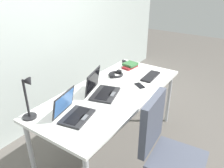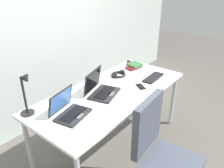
{
  "view_description": "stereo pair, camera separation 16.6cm",
  "coord_description": "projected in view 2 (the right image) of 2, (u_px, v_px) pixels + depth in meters",
  "views": [
    {
      "loc": [
        -1.73,
        -1.18,
        1.85
      ],
      "look_at": [
        0.0,
        0.0,
        0.82
      ],
      "focal_mm": 36.17,
      "sensor_mm": 36.0,
      "label": 1
    },
    {
      "loc": [
        -1.63,
        -1.31,
        1.85
      ],
      "look_at": [
        0.0,
        0.0,
        0.82
      ],
      "focal_mm": 36.17,
      "sensor_mm": 36.0,
      "label": 2
    }
  ],
  "objects": [
    {
      "name": "desk",
      "position": [
        112.0,
        96.0,
        2.4
      ],
      "size": [
        1.8,
        0.8,
        0.74
      ],
      "color": "white",
      "rests_on": "ground_plane"
    },
    {
      "name": "office_chair",
      "position": [
        163.0,
        163.0,
        1.92
      ],
      "size": [
        0.52,
        0.56,
        0.97
      ],
      "color": "black",
      "rests_on": "ground_plane"
    },
    {
      "name": "computer_mouse",
      "position": [
        129.0,
        62.0,
        3.11
      ],
      "size": [
        0.09,
        0.11,
        0.03
      ],
      "primitive_type": "ellipsoid",
      "rotation": [
        0.0,
        0.0,
        -0.45
      ],
      "color": "black",
      "rests_on": "desk"
    },
    {
      "name": "cell_phone",
      "position": [
        141.0,
        87.0,
        2.45
      ],
      "size": [
        0.13,
        0.15,
        0.01
      ],
      "primitive_type": "cube",
      "rotation": [
        0.0,
        0.0,
        -0.57
      ],
      "color": "black",
      "rests_on": "desk"
    },
    {
      "name": "laptop_front_right",
      "position": [
        101.0,
        89.0,
        2.3
      ],
      "size": [
        0.4,
        0.35,
        0.25
      ],
      "color": "#232326",
      "rests_on": "desk"
    },
    {
      "name": "ground_plane",
      "position": [
        112.0,
        145.0,
        2.7
      ],
      "size": [
        12.0,
        12.0,
        0.0
      ],
      "primitive_type": "plane",
      "color": "#56514C"
    },
    {
      "name": "desk_lamp",
      "position": [
        26.0,
        95.0,
        1.88
      ],
      "size": [
        0.12,
        0.18,
        0.4
      ],
      "color": "black",
      "rests_on": "desk"
    },
    {
      "name": "external_keyboard",
      "position": [
        153.0,
        78.0,
        2.65
      ],
      "size": [
        0.34,
        0.14,
        0.02
      ],
      "primitive_type": "cube",
      "rotation": [
        0.0,
        0.0,
        0.05
      ],
      "color": "black",
      "rests_on": "desk"
    },
    {
      "name": "wall_back",
      "position": [
        41.0,
        24.0,
        2.74
      ],
      "size": [
        6.0,
        0.13,
        2.6
      ],
      "color": "#B2BCB7",
      "rests_on": "ground_plane"
    },
    {
      "name": "laptop_mid_desk",
      "position": [
        69.0,
        110.0,
        1.95
      ],
      "size": [
        0.34,
        0.31,
        0.22
      ],
      "color": "#232326",
      "rests_on": "desk"
    },
    {
      "name": "book_stack",
      "position": [
        134.0,
        66.0,
        2.93
      ],
      "size": [
        0.22,
        0.17,
        0.06
      ],
      "color": "maroon",
      "rests_on": "desk"
    },
    {
      "name": "headphones",
      "position": [
        118.0,
        74.0,
        2.72
      ],
      "size": [
        0.21,
        0.18,
        0.04
      ],
      "color": "black",
      "rests_on": "desk"
    }
  ]
}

